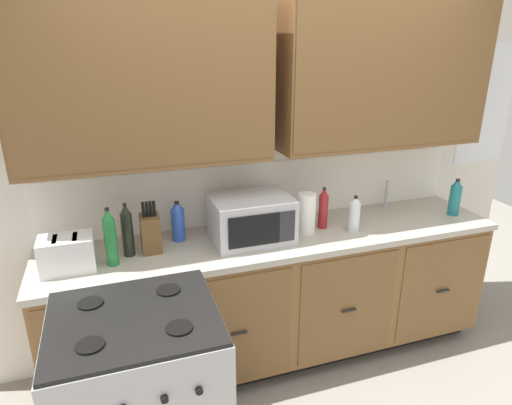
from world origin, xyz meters
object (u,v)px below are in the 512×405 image
at_px(toaster, 67,254).
at_px(knife_block, 151,233).
at_px(stove_range, 142,398).
at_px(paper_towel_roll, 306,213).
at_px(bottle_green, 110,237).
at_px(bottle_blue, 178,221).
at_px(bottle_dark, 127,230).
at_px(bottle_red, 323,208).
at_px(bottle_clear, 355,214).
at_px(bottle_teal, 455,197).
at_px(microwave, 251,218).

relative_size(toaster, knife_block, 0.90).
xyz_separation_m(stove_range, paper_towel_roll, (1.13, 0.62, 0.59)).
bearing_deg(bottle_green, paper_towel_roll, 2.87).
bearing_deg(bottle_blue, bottle_dark, -159.17).
height_order(toaster, bottle_red, bottle_red).
bearing_deg(toaster, bottle_blue, 16.94).
bearing_deg(knife_block, bottle_red, -0.73).
xyz_separation_m(knife_block, bottle_clear, (1.27, -0.13, 0.00)).
xyz_separation_m(stove_range, toaster, (-0.29, 0.57, 0.55)).
bearing_deg(bottle_dark, paper_towel_roll, -1.46).
bearing_deg(knife_block, paper_towel_roll, -2.66).
xyz_separation_m(toaster, bottle_blue, (0.62, 0.19, 0.03)).
bearing_deg(paper_towel_roll, toaster, -178.12).
xyz_separation_m(knife_block, bottle_green, (-0.22, -0.10, 0.05)).
height_order(bottle_clear, bottle_teal, bottle_teal).
height_order(bottle_clear, bottle_green, bottle_green).
bearing_deg(microwave, bottle_green, -175.42).
bearing_deg(paper_towel_roll, bottle_green, -177.13).
bearing_deg(paper_towel_roll, bottle_teal, -2.82).
bearing_deg(toaster, stove_range, -62.97).
bearing_deg(bottle_dark, bottle_teal, -2.15).
bearing_deg(bottle_red, bottle_green, -176.08).
relative_size(paper_towel_roll, bottle_dark, 0.82).
xyz_separation_m(paper_towel_roll, bottle_clear, (0.30, -0.08, -0.01)).
relative_size(microwave, paper_towel_roll, 1.85).
bearing_deg(bottle_green, bottle_red, 3.92).
height_order(stove_range, bottle_clear, bottle_clear).
xyz_separation_m(microwave, bottle_blue, (-0.43, 0.14, -0.02)).
xyz_separation_m(paper_towel_roll, bottle_red, (0.13, 0.03, 0.01)).
bearing_deg(paper_towel_roll, bottle_red, 13.01).
relative_size(microwave, toaster, 1.71).
bearing_deg(bottle_teal, bottle_green, -179.88).
bearing_deg(bottle_dark, stove_range, -92.58).
xyz_separation_m(bottle_dark, bottle_red, (1.23, 0.00, -0.02)).
relative_size(toaster, bottle_red, 1.01).
bearing_deg(bottle_clear, stove_range, -159.40).
bearing_deg(bottle_green, bottle_dark, 43.15).
height_order(microwave, paper_towel_roll, microwave).
xyz_separation_m(microwave, bottle_clear, (0.67, -0.09, -0.02)).
bearing_deg(stove_range, bottle_teal, 14.12).
relative_size(stove_range, bottle_clear, 3.97).
bearing_deg(microwave, stove_range, -140.55).
relative_size(bottle_blue, bottle_green, 0.75).
relative_size(toaster, paper_towel_roll, 1.08).
xyz_separation_m(stove_range, bottle_clear, (1.43, 0.54, 0.57)).
distance_m(microwave, toaster, 1.05).
distance_m(stove_range, microwave, 1.15).
bearing_deg(bottle_red, bottle_clear, -34.12).
xyz_separation_m(microwave, bottle_dark, (-0.73, 0.02, 0.01)).
xyz_separation_m(knife_block, paper_towel_roll, (0.97, -0.05, 0.01)).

